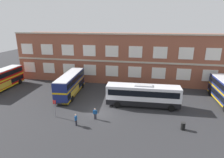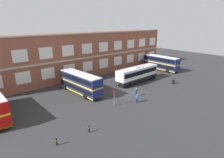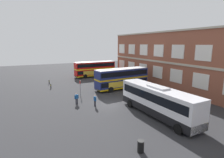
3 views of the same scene
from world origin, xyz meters
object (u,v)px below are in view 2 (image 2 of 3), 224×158
Objects in this scene: double_decker_far at (161,63)px; safety_bollard_west at (89,129)px; double_decker_middle at (80,83)px; station_litter_bin at (173,82)px; second_passenger at (136,92)px; safety_bollard_east at (57,142)px; bus_stand_flag at (114,97)px; touring_coach at (137,74)px; waiting_passenger at (137,98)px.

double_decker_far reaches higher than safety_bollard_west.
station_litter_bin is at bearing -25.03° from double_decker_middle.
second_passenger is at bearing 177.52° from station_litter_bin.
double_decker_far is 40.98m from safety_bollard_east.
second_passenger is 1.65× the size of station_litter_bin.
bus_stand_flag is (-6.01, -0.41, 0.70)m from second_passenger.
double_decker_middle is 4.13× the size of bus_stand_flag.
double_decker_far is 10.71× the size of station_litter_bin.
second_passenger is at bearing 12.73° from safety_bollard_east.
safety_bollard_west is (-7.72, -3.87, -1.14)m from bus_stand_flag.
double_decker_far reaches higher than safety_bollard_east.
waiting_passenger is (-8.71, -7.85, -0.98)m from touring_coach.
double_decker_middle is 16.66m from safety_bollard_east.
touring_coach is 7.10× the size of waiting_passenger.
waiting_passenger is 2.99m from second_passenger.
safety_bollard_east is at bearing -161.08° from double_decker_far.
bus_stand_flag is 2.84× the size of safety_bollard_west.
bus_stand_flag is at bearing -154.01° from touring_coach.
second_passenger is 1.79× the size of safety_bollard_west.
waiting_passenger is 1.00× the size of second_passenger.
double_decker_middle and double_decker_far have the same top height.
station_litter_bin is (12.05, -0.52, -0.41)m from second_passenger.
safety_bollard_west is at bearing -171.70° from station_litter_bin.
double_decker_middle reaches higher than bus_stand_flag.
safety_bollard_east is at bearing -172.96° from waiting_passenger.
station_litter_bin is at bearing -131.59° from double_decker_far.
second_passenger is at bearing 17.32° from safety_bollard_west.
bus_stand_flag reaches higher than safety_bollard_east.
touring_coach reaches higher than second_passenger.
safety_bollard_east is (-24.66, -9.81, -1.42)m from touring_coach.
double_decker_far is 22.66m from second_passenger.
safety_bollard_east is at bearing 177.33° from safety_bollard_west.
waiting_passenger is at bearing -173.60° from station_litter_bin.
double_decker_middle is 6.56× the size of second_passenger.
station_litter_bin reaches higher than safety_bollard_west.
double_decker_far is 28.36m from bus_stand_flag.
touring_coach is 8.79m from second_passenger.
station_litter_bin is at bearing -0.34° from bus_stand_flag.
waiting_passenger is 4.31m from bus_stand_flag.
touring_coach is 8.41m from station_litter_bin.
waiting_passenger reaches higher than station_litter_bin.
touring_coach reaches higher than bus_stand_flag.
station_litter_bin is 26.05m from safety_bollard_west.
touring_coach is at bearing -166.19° from double_decker_far.
double_decker_far reaches higher than touring_coach.
touring_coach is at bearing 41.00° from second_passenger.
double_decker_middle is 11.26m from second_passenger.
double_decker_far is at bearing 26.39° from waiting_passenger.
second_passenger is 12.07m from station_litter_bin.
touring_coach is at bearing 131.08° from station_litter_bin.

